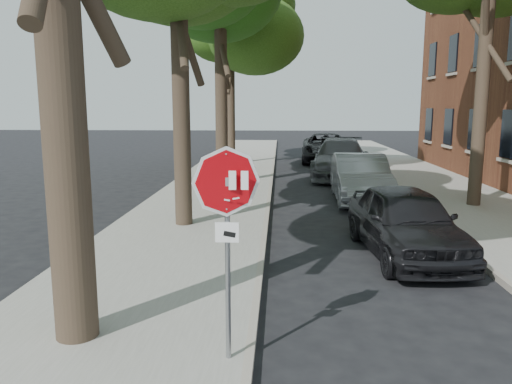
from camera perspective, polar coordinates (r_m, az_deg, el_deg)
ground at (r=6.52m, az=3.37°, el=-19.42°), size 120.00×120.00×0.00m
sidewalk_left at (r=18.12m, az=-4.92°, el=-0.13°), size 4.00×55.00×0.12m
sidewalk_right at (r=18.96m, az=21.46°, el=-0.34°), size 4.00×55.00×0.12m
curb_left at (r=17.96m, az=1.58°, el=-0.17°), size 0.12×55.00×0.13m
curb_right at (r=18.41m, az=15.40°, el=-0.28°), size 0.12×55.00×0.13m
stop_sign at (r=5.83m, az=-3.34°, el=-2.41°), size 0.76×0.34×2.61m
tree_far at (r=27.23m, az=-2.96°, el=18.33°), size 5.29×4.91×9.33m
car_a at (r=11.11m, az=16.72°, el=-3.24°), size 2.15×4.54×1.50m
car_b at (r=17.08m, az=11.81°, el=1.56°), size 1.80×4.83×1.58m
car_c at (r=22.63m, az=9.60°, el=3.80°), size 3.13×6.18×1.72m
car_d at (r=28.76m, az=8.03°, el=5.01°), size 3.03×6.01×1.63m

